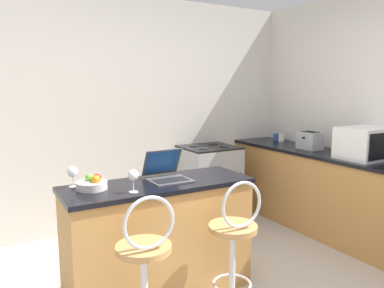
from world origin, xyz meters
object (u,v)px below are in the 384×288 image
toaster (310,140)px  mug_white (282,138)px  microwave (366,143)px  stove_range (209,183)px  bar_stool_far (234,253)px  laptop (166,172)px  bar_stool_near (145,277)px  wine_glass_tall (133,176)px  wine_glass_short (73,172)px  mug_blue (277,137)px  fruit_bowl (92,184)px

toaster → mug_white: (0.15, 0.62, -0.05)m
mug_white → microwave: bearing=-95.2°
stove_range → toaster: bearing=-39.0°
bar_stool_far → mug_white: size_ratio=10.17×
microwave → toaster: bearing=92.7°
laptop → bar_stool_far: bearing=-67.4°
bar_stool_near → toaster: 2.72m
microwave → mug_white: 1.31m
bar_stool_far → microwave: bearing=10.3°
wine_glass_tall → wine_glass_short: (-0.32, 0.34, -0.01)m
stove_range → mug_white: bearing=-5.9°
wine_glass_tall → mug_white: bearing=26.7°
bar_stool_far → wine_glass_tall: wine_glass_tall is taller
wine_glass_tall → bar_stool_near: bearing=-101.4°
bar_stool_far → mug_blue: bearing=41.6°
toaster → stove_range: (-0.90, 0.73, -0.55)m
microwave → mug_white: microwave is taller
wine_glass_tall → toaster: bearing=15.5°
toaster → mug_blue: size_ratio=2.58×
wine_glass_short → microwave: bearing=-7.6°
laptop → toaster: 2.09m
laptop → wine_glass_tall: size_ratio=2.01×
toaster → stove_range: 1.28m
toaster → mug_blue: (0.15, 0.72, -0.05)m
wine_glass_short → fruit_bowl: bearing=-49.9°
mug_blue → wine_glass_short: (-2.87, -1.04, 0.06)m
mug_blue → mug_white: (-0.00, -0.10, 0.00)m
bar_stool_near → stove_range: bearing=48.2°
fruit_bowl → mug_white: fruit_bowl is taller
bar_stool_near → laptop: size_ratio=3.09×
fruit_bowl → bar_stool_near: bearing=-75.6°
laptop → stove_range: bearing=45.9°
bar_stool_near → wine_glass_tall: wine_glass_tall is taller
bar_stool_near → fruit_bowl: fruit_bowl is taller
stove_range → mug_white: (1.05, -0.11, 0.49)m
toaster → fruit_bowl: (-2.61, -0.44, -0.06)m
bar_stool_far → mug_white: 2.59m
toaster → mug_blue: 0.74m
bar_stool_far → microwave: microwave is taller
stove_range → wine_glass_short: (-1.82, -1.05, 0.55)m
stove_range → wine_glass_short: size_ratio=5.84×
laptop → wine_glass_short: laptop is taller
bar_stool_far → wine_glass_tall: (-0.59, 0.36, 0.55)m
wine_glass_tall → wine_glass_short: bearing=133.3°
wine_glass_tall → wine_glass_short: size_ratio=1.04×
bar_stool_near → mug_white: 3.12m
bar_stool_near → wine_glass_short: size_ratio=6.44×
mug_blue → wine_glass_tall: size_ratio=0.60×
laptop → wine_glass_short: 0.69m
microwave → wine_glass_short: (-2.75, 0.37, -0.05)m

